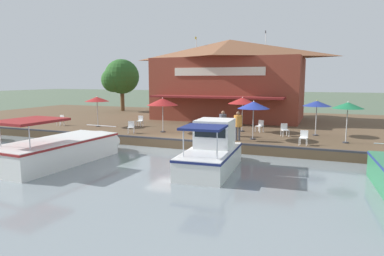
% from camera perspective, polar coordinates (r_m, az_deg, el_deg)
% --- Properties ---
extents(ground_plane, '(220.00, 220.00, 0.00)m').
position_cam_1_polar(ground_plane, '(21.61, -3.81, -3.61)').
color(ground_plane, '#4C5B47').
extents(quay_deck, '(22.00, 56.00, 0.60)m').
position_cam_1_polar(quay_deck, '(31.73, 4.60, 0.68)').
color(quay_deck, brown).
rests_on(quay_deck, ground).
extents(quay_edge_fender, '(0.20, 50.40, 0.10)m').
position_cam_1_polar(quay_edge_fender, '(21.57, -3.71, -1.87)').
color(quay_edge_fender, '#2D2D33').
rests_on(quay_edge_fender, quay_deck).
extents(waterfront_restaurant, '(9.33, 14.19, 8.19)m').
position_cam_1_polar(waterfront_restaurant, '(33.38, 6.21, 8.12)').
color(waterfront_restaurant, brown).
rests_on(waterfront_restaurant, quay_deck).
extents(patio_umbrella_mid_patio_right, '(2.12, 2.12, 2.52)m').
position_cam_1_polar(patio_umbrella_mid_patio_right, '(25.10, 8.42, 4.53)').
color(patio_umbrella_mid_patio_right, '#B7B7B7').
rests_on(patio_umbrella_mid_patio_right, quay_deck).
extents(patio_umbrella_by_entrance, '(2.00, 2.00, 2.45)m').
position_cam_1_polar(patio_umbrella_by_entrance, '(21.85, 10.22, 3.77)').
color(patio_umbrella_by_entrance, '#B7B7B7').
rests_on(patio_umbrella_by_entrance, quay_deck).
extents(patio_umbrella_far_corner, '(1.87, 1.87, 2.40)m').
position_cam_1_polar(patio_umbrella_far_corner, '(24.49, 20.10, 3.84)').
color(patio_umbrella_far_corner, '#B7B7B7').
rests_on(patio_umbrella_far_corner, quay_deck).
extents(patio_umbrella_near_quay_edge, '(1.81, 1.81, 2.49)m').
position_cam_1_polar(patio_umbrella_near_quay_edge, '(22.24, 24.55, 3.43)').
color(patio_umbrella_near_quay_edge, '#B7B7B7').
rests_on(patio_umbrella_near_quay_edge, quay_deck).
extents(patio_umbrella_mid_patio_left, '(1.92, 1.92, 2.44)m').
position_cam_1_polar(patio_umbrella_mid_patio_left, '(28.61, -15.55, 4.64)').
color(patio_umbrella_mid_patio_left, '#B7B7B7').
rests_on(patio_umbrella_mid_patio_left, quay_deck).
extents(patio_umbrella_back_row, '(2.22, 2.22, 2.50)m').
position_cam_1_polar(patio_umbrella_back_row, '(24.61, -4.92, 4.39)').
color(patio_umbrella_back_row, '#B7B7B7').
rests_on(patio_umbrella_back_row, quay_deck).
extents(cafe_chair_mid_patio, '(0.59, 0.59, 0.85)m').
position_cam_1_polar(cafe_chair_mid_patio, '(25.30, 11.26, 0.44)').
color(cafe_chair_mid_patio, white).
rests_on(cafe_chair_mid_patio, quay_deck).
extents(cafe_chair_under_first_umbrella, '(0.50, 0.50, 0.85)m').
position_cam_1_polar(cafe_chair_under_first_umbrella, '(30.35, -21.01, 1.31)').
color(cafe_chair_under_first_umbrella, white).
rests_on(cafe_chair_under_first_umbrella, quay_deck).
extents(cafe_chair_back_row_seat, '(0.59, 0.59, 0.85)m').
position_cam_1_polar(cafe_chair_back_row_seat, '(23.69, 15.20, -0.20)').
color(cafe_chair_back_row_seat, white).
rests_on(cafe_chair_back_row_seat, quay_deck).
extents(cafe_chair_beside_entrance, '(0.45, 0.45, 0.85)m').
position_cam_1_polar(cafe_chair_beside_entrance, '(28.13, -8.67, 1.26)').
color(cafe_chair_beside_entrance, white).
rests_on(cafe_chair_beside_entrance, quay_deck).
extents(cafe_chair_facing_river, '(0.48, 0.48, 0.85)m').
position_cam_1_polar(cafe_chair_facing_river, '(20.82, 18.11, -1.43)').
color(cafe_chair_facing_river, white).
rests_on(cafe_chair_facing_river, quay_deck).
extents(cafe_chair_far_corner_seat, '(0.58, 0.58, 0.85)m').
position_cam_1_polar(cafe_chair_far_corner_seat, '(24.55, -10.12, 0.24)').
color(cafe_chair_far_corner_seat, white).
rests_on(cafe_chair_far_corner_seat, quay_deck).
extents(person_mid_patio, '(0.48, 0.48, 1.70)m').
position_cam_1_polar(person_mid_patio, '(23.01, 5.17, 1.30)').
color(person_mid_patio, orange).
rests_on(person_mid_patio, quay_deck).
extents(person_near_entrance, '(0.52, 0.52, 1.83)m').
position_cam_1_polar(person_near_entrance, '(21.30, 7.67, 0.97)').
color(person_near_entrance, '#4C4C56').
rests_on(person_near_entrance, quay_deck).
extents(motorboat_nearest_quay, '(7.85, 3.19, 2.43)m').
position_cam_1_polar(motorboat_nearest_quay, '(19.47, -20.09, -3.08)').
color(motorboat_nearest_quay, silver).
rests_on(motorboat_nearest_quay, river_water).
extents(motorboat_distant_upstream, '(5.77, 2.43, 2.36)m').
position_cam_1_polar(motorboat_distant_upstream, '(16.71, 3.56, -3.93)').
color(motorboat_distant_upstream, white).
rests_on(motorboat_distant_upstream, river_water).
extents(tree_upstream_bank, '(4.34, 4.14, 6.20)m').
position_cam_1_polar(tree_upstream_bank, '(42.22, -11.96, 8.23)').
color(tree_upstream_bank, brown).
rests_on(tree_upstream_bank, quay_deck).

